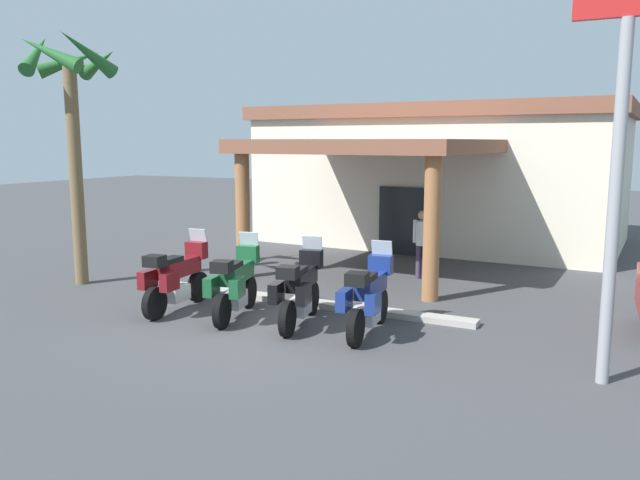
{
  "coord_description": "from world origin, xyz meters",
  "views": [
    {
      "loc": [
        6.22,
        -9.84,
        3.48
      ],
      "look_at": [
        -0.29,
        3.11,
        1.2
      ],
      "focal_mm": 35.36,
      "sensor_mm": 36.0,
      "label": 1
    }
  ],
  "objects_px": {
    "palm_tree_roadside": "(71,99)",
    "roadside_sign": "(623,88)",
    "motorcycle_blue": "(369,297)",
    "motorcycle_black": "(300,289)",
    "pedestrian": "(422,239)",
    "motorcycle_green": "(235,283)",
    "motel_building": "(442,174)",
    "motorcycle_maroon": "(176,278)"
  },
  "relations": [
    {
      "from": "palm_tree_roadside",
      "to": "roadside_sign",
      "type": "height_order",
      "value": "roadside_sign"
    },
    {
      "from": "motorcycle_blue",
      "to": "motorcycle_black",
      "type": "bearing_deg",
      "value": 86.23
    },
    {
      "from": "palm_tree_roadside",
      "to": "pedestrian",
      "type": "bearing_deg",
      "value": 30.34
    },
    {
      "from": "motorcycle_green",
      "to": "motorcycle_blue",
      "type": "bearing_deg",
      "value": -100.84
    },
    {
      "from": "motorcycle_green",
      "to": "pedestrian",
      "type": "xyz_separation_m",
      "value": [
        2.21,
        5.11,
        0.32
      ]
    },
    {
      "from": "palm_tree_roadside",
      "to": "motorcycle_blue",
      "type": "bearing_deg",
      "value": -4.78
    },
    {
      "from": "motel_building",
      "to": "roadside_sign",
      "type": "xyz_separation_m",
      "value": [
        5.84,
        -11.93,
        1.83
      ]
    },
    {
      "from": "motorcycle_green",
      "to": "motorcycle_blue",
      "type": "height_order",
      "value": "same"
    },
    {
      "from": "motorcycle_green",
      "to": "motorcycle_blue",
      "type": "relative_size",
      "value": 0.98
    },
    {
      "from": "motorcycle_maroon",
      "to": "motorcycle_blue",
      "type": "height_order",
      "value": "same"
    },
    {
      "from": "motorcycle_black",
      "to": "roadside_sign",
      "type": "distance_m",
      "value": 6.39
    },
    {
      "from": "roadside_sign",
      "to": "motel_building",
      "type": "bearing_deg",
      "value": 116.09
    },
    {
      "from": "motorcycle_maroon",
      "to": "motorcycle_green",
      "type": "distance_m",
      "value": 1.39
    },
    {
      "from": "motorcycle_maroon",
      "to": "roadside_sign",
      "type": "height_order",
      "value": "roadside_sign"
    },
    {
      "from": "motel_building",
      "to": "motorcycle_maroon",
      "type": "xyz_separation_m",
      "value": [
        -2.26,
        -11.58,
        -1.66
      ]
    },
    {
      "from": "motorcycle_blue",
      "to": "palm_tree_roadside",
      "type": "relative_size",
      "value": 0.36
    },
    {
      "from": "palm_tree_roadside",
      "to": "roadside_sign",
      "type": "distance_m",
      "value": 11.91
    },
    {
      "from": "motorcycle_green",
      "to": "motorcycle_blue",
      "type": "distance_m",
      "value": 2.78
    },
    {
      "from": "motel_building",
      "to": "pedestrian",
      "type": "distance_m",
      "value": 6.64
    },
    {
      "from": "motel_building",
      "to": "pedestrian",
      "type": "xyz_separation_m",
      "value": [
        1.34,
        -6.36,
        -1.34
      ]
    },
    {
      "from": "motorcycle_black",
      "to": "motorcycle_blue",
      "type": "height_order",
      "value": "same"
    },
    {
      "from": "motel_building",
      "to": "motorcycle_blue",
      "type": "bearing_deg",
      "value": -78.22
    },
    {
      "from": "pedestrian",
      "to": "palm_tree_roadside",
      "type": "bearing_deg",
      "value": 132.13
    },
    {
      "from": "motel_building",
      "to": "motorcycle_maroon",
      "type": "bearing_deg",
      "value": -98.85
    },
    {
      "from": "motorcycle_blue",
      "to": "roadside_sign",
      "type": "bearing_deg",
      "value": -104.69
    },
    {
      "from": "motorcycle_maroon",
      "to": "motorcycle_black",
      "type": "relative_size",
      "value": 1.01
    },
    {
      "from": "motorcycle_maroon",
      "to": "motel_building",
      "type": "bearing_deg",
      "value": -15.89
    },
    {
      "from": "palm_tree_roadside",
      "to": "motorcycle_maroon",
      "type": "bearing_deg",
      "value": -14.04
    },
    {
      "from": "motel_building",
      "to": "palm_tree_roadside",
      "type": "height_order",
      "value": "palm_tree_roadside"
    },
    {
      "from": "motorcycle_black",
      "to": "palm_tree_roadside",
      "type": "distance_m",
      "value": 7.55
    },
    {
      "from": "motorcycle_green",
      "to": "roadside_sign",
      "type": "distance_m",
      "value": 7.58
    },
    {
      "from": "motel_building",
      "to": "motorcycle_green",
      "type": "xyz_separation_m",
      "value": [
        -0.87,
        -11.47,
        -1.66
      ]
    },
    {
      "from": "motel_building",
      "to": "motorcycle_black",
      "type": "relative_size",
      "value": 5.87
    },
    {
      "from": "motel_building",
      "to": "motorcycle_black",
      "type": "height_order",
      "value": "motel_building"
    },
    {
      "from": "motorcycle_green",
      "to": "motorcycle_blue",
      "type": "xyz_separation_m",
      "value": [
        2.78,
        0.16,
        0.0
      ]
    },
    {
      "from": "motel_building",
      "to": "roadside_sign",
      "type": "distance_m",
      "value": 13.41
    },
    {
      "from": "motorcycle_black",
      "to": "roadside_sign",
      "type": "xyz_separation_m",
      "value": [
        5.32,
        -0.58,
        3.5
      ]
    },
    {
      "from": "pedestrian",
      "to": "roadside_sign",
      "type": "xyz_separation_m",
      "value": [
        4.5,
        -5.57,
        3.18
      ]
    },
    {
      "from": "motorcycle_maroon",
      "to": "motorcycle_blue",
      "type": "xyz_separation_m",
      "value": [
        4.17,
        0.27,
        0.0
      ]
    },
    {
      "from": "motel_building",
      "to": "motorcycle_blue",
      "type": "relative_size",
      "value": 5.83
    },
    {
      "from": "motorcycle_blue",
      "to": "pedestrian",
      "type": "xyz_separation_m",
      "value": [
        -0.57,
        4.95,
        0.32
      ]
    },
    {
      "from": "motel_building",
      "to": "pedestrian",
      "type": "relative_size",
      "value": 7.35
    }
  ]
}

